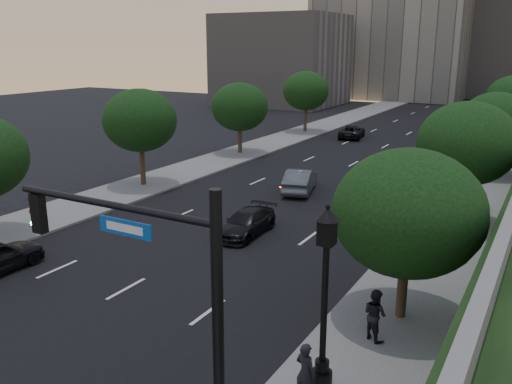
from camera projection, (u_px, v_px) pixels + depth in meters
The scene contains 21 objects.
ground at pixel (20, 348), 17.67m from camera, with size 160.00×160.00×0.00m, color black.
road_surface at pixel (345, 169), 42.85m from camera, with size 16.00×140.00×0.02m, color black.
sidewalk_right at pixel (483, 184), 37.98m from camera, with size 4.50×140.00×0.15m, color slate.
sidewalk_left at pixel (235, 155), 47.70m from camera, with size 4.50×140.00×0.15m, color slate.
office_block_left at pixel (397, 6), 97.29m from camera, with size 26.00×20.00×32.00m, color gray.
office_block_filler at pixel (281, 60), 86.91m from camera, with size 18.00×16.00×14.00m, color gray.
tree_right_a at pixel (408, 213), 18.44m from camera, with size 5.20×5.20×6.24m.
tree_right_b at pixel (467, 144), 28.38m from camera, with size 5.20×5.20×6.74m.
tree_right_c at pixel (496, 123), 39.42m from camera, with size 5.20×5.20×6.24m.
tree_left_b at pixel (140, 120), 36.45m from camera, with size 5.00×5.00×6.71m.
tree_left_c at pixel (240, 107), 47.46m from camera, with size 5.00×5.00×6.34m.
tree_left_d at pixel (306, 91), 59.12m from camera, with size 5.00×5.00×6.71m.
traffic_signal_mast at pixel (175, 335), 11.40m from camera, with size 5.68×0.56×7.00m.
street_lamp at pixel (324, 309), 14.69m from camera, with size 0.64×0.64×5.62m.
sedan_mid_left at pixel (300, 180), 36.06m from camera, with size 1.67×4.79×1.58m, color #4E5155.
sedan_far_left at pixel (352, 132), 56.52m from camera, with size 2.20×4.76×1.32m, color black.
sedan_near_right at pixel (246, 223), 27.96m from camera, with size 1.79×4.39×1.28m, color black.
sedan_far_right at pixel (430, 166), 40.78m from camera, with size 1.58×3.93×1.34m, color slate.
pedestrian_a at pixel (306, 372), 14.61m from camera, with size 0.64×0.42×1.74m, color black.
pedestrian_b at pixel (375, 314), 17.72m from camera, with size 0.86×0.67×1.76m, color black.
pedestrian_c at pixel (437, 230), 25.66m from camera, with size 1.04×0.43×1.77m, color black.
Camera 1 is at (14.43, -9.86, 9.60)m, focal length 38.00 mm.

